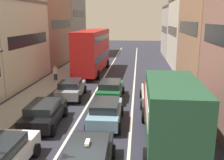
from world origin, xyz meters
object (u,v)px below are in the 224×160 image
at_px(sedan_left_lane_front, 0,157).
at_px(wagon_left_lane_second, 44,113).
at_px(sedan_left_lane_third, 71,88).
at_px(hatchback_centre_lane_third, 110,89).
at_px(sedan_centre_lane_second, 106,111).
at_px(pedestrian_near_kerb, 55,73).
at_px(sedan_right_lane_behind_truck, 154,94).
at_px(removalist_box_truck, 170,109).
at_px(taxi_centre_lane_front, 88,159).
at_px(bus_mid_queue_primary, 92,50).

relative_size(sedan_left_lane_front, wagon_left_lane_second, 0.98).
bearing_deg(sedan_left_lane_third, sedan_left_lane_front, 175.38).
bearing_deg(hatchback_centre_lane_third, sedan_left_lane_third, 92.69).
distance_m(sedan_centre_lane_second, pedestrian_near_kerb, 12.37).
height_order(wagon_left_lane_second, hatchback_centre_lane_third, same).
xyz_separation_m(sedan_centre_lane_second, sedan_right_lane_behind_truck, (3.18, 4.25, 0.00)).
xyz_separation_m(sedan_left_lane_front, sedan_left_lane_third, (0.17, 10.88, 0.00)).
bearing_deg(removalist_box_truck, pedestrian_near_kerb, 37.91).
bearing_deg(wagon_left_lane_second, pedestrian_near_kerb, 11.94).
bearing_deg(wagon_left_lane_second, sedan_left_lane_front, 177.28).
bearing_deg(sedan_left_lane_front, pedestrian_near_kerb, 9.87).
bearing_deg(taxi_centre_lane_front, bus_mid_queue_primary, 7.35).
height_order(sedan_left_lane_front, hatchback_centre_lane_third, same).
bearing_deg(pedestrian_near_kerb, hatchback_centre_lane_third, -148.41).
distance_m(wagon_left_lane_second, hatchback_centre_lane_third, 6.78).
bearing_deg(pedestrian_near_kerb, sedan_left_lane_third, -168.87).
relative_size(sedan_centre_lane_second, pedestrian_near_kerb, 2.60).
distance_m(removalist_box_truck, pedestrian_near_kerb, 16.51).
distance_m(wagon_left_lane_second, sedan_right_lane_behind_truck, 8.43).
height_order(taxi_centre_lane_front, sedan_centre_lane_second, taxi_centre_lane_front).
bearing_deg(sedan_centre_lane_second, pedestrian_near_kerb, 31.43).
relative_size(removalist_box_truck, sedan_right_lane_behind_truck, 1.79).
bearing_deg(hatchback_centre_lane_third, pedestrian_near_kerb, 50.65).
relative_size(removalist_box_truck, wagon_left_lane_second, 1.76).
xyz_separation_m(hatchback_centre_lane_third, pedestrian_near_kerb, (-6.30, 5.29, 0.15)).
distance_m(taxi_centre_lane_front, wagon_left_lane_second, 6.14).
xyz_separation_m(bus_mid_queue_primary, pedestrian_near_kerb, (-3.09, -4.60, -1.88)).
height_order(sedan_centre_lane_second, sedan_left_lane_third, same).
bearing_deg(sedan_left_lane_third, wagon_left_lane_second, 174.65).
height_order(taxi_centre_lane_front, bus_mid_queue_primary, bus_mid_queue_primary).
relative_size(taxi_centre_lane_front, hatchback_centre_lane_third, 1.01).
distance_m(removalist_box_truck, sedan_right_lane_behind_truck, 6.86).
bearing_deg(sedan_centre_lane_second, removalist_box_truck, -125.51).
bearing_deg(pedestrian_near_kerb, removalist_box_truck, -160.37).
bearing_deg(pedestrian_near_kerb, bus_mid_queue_primary, -52.30).
bearing_deg(wagon_left_lane_second, removalist_box_truck, -106.74).
relative_size(sedan_right_lane_behind_truck, pedestrian_near_kerb, 2.60).
bearing_deg(sedan_left_lane_front, sedan_left_lane_third, -1.10).
height_order(taxi_centre_lane_front, hatchback_centre_lane_third, taxi_centre_lane_front).
xyz_separation_m(taxi_centre_lane_front, sedan_left_lane_third, (-3.51, 10.67, -0.00)).
relative_size(sedan_left_lane_front, sedan_right_lane_behind_truck, 1.00).
height_order(removalist_box_truck, taxi_centre_lane_front, removalist_box_truck).
height_order(sedan_left_lane_front, wagon_left_lane_second, same).
xyz_separation_m(sedan_left_lane_third, sedan_right_lane_behind_truck, (6.69, -0.83, 0.00)).
distance_m(taxi_centre_lane_front, bus_mid_queue_primary, 21.06).
xyz_separation_m(wagon_left_lane_second, bus_mid_queue_primary, (0.20, 15.76, 2.03)).
bearing_deg(sedan_left_lane_front, hatchback_centre_lane_third, -17.43).
height_order(sedan_centre_lane_second, pedestrian_near_kerb, pedestrian_near_kerb).
bearing_deg(sedan_left_lane_third, removalist_box_truck, -140.61).
bearing_deg(taxi_centre_lane_front, sedan_left_lane_third, 16.01).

